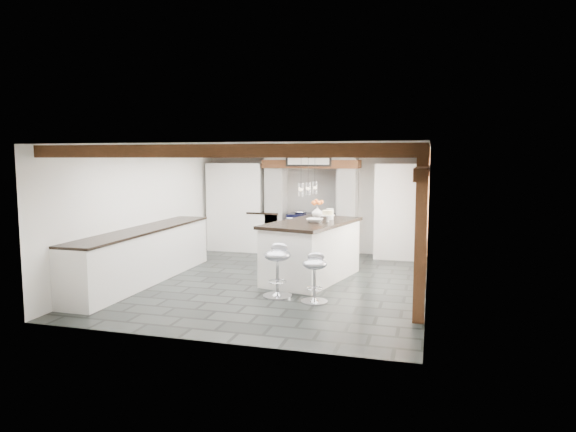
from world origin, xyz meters
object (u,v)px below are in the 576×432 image
(kitchen_island, at_px, (312,250))
(bar_stool_far, at_px, (278,264))
(bar_stool_near, at_px, (315,272))
(range_cooker, at_px, (311,233))

(kitchen_island, relative_size, bar_stool_far, 2.72)
(kitchen_island, bearing_deg, bar_stool_near, -61.96)
(range_cooker, relative_size, bar_stool_far, 1.20)
(range_cooker, distance_m, bar_stool_far, 3.62)
(range_cooker, bearing_deg, kitchen_island, -76.71)
(range_cooker, height_order, kitchen_island, kitchen_island)
(range_cooker, xyz_separation_m, bar_stool_far, (0.31, -3.61, 0.05))
(bar_stool_near, relative_size, bar_stool_far, 0.89)
(range_cooker, bearing_deg, bar_stool_near, -76.27)
(bar_stool_far, bearing_deg, kitchen_island, 83.33)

